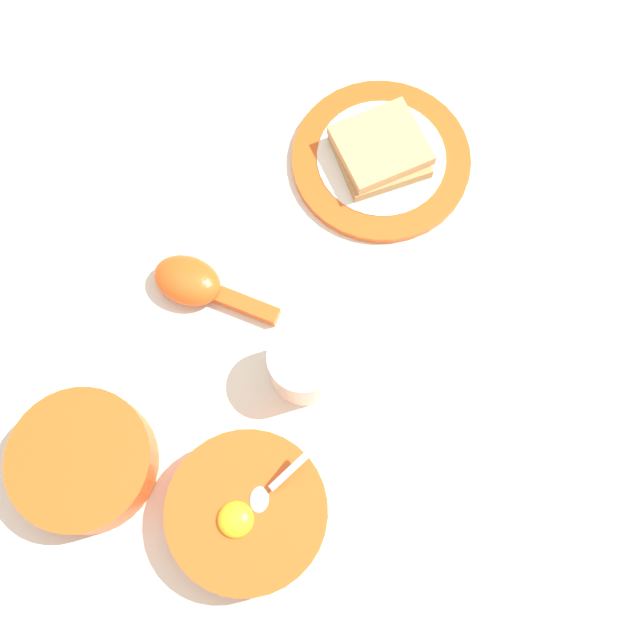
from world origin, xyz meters
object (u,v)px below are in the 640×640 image
toast_plate (381,159)px  drinking_cup (304,365)px  toast_sandwich (380,150)px  soup_spoon (195,283)px  congee_bowl (83,461)px  egg_bowl (247,512)px

toast_plate → drinking_cup: size_ratio=2.89×
toast_plate → toast_sandwich: bearing=-98.3°
toast_sandwich → soup_spoon: 0.27m
congee_bowl → drinking_cup: size_ratio=1.98×
toast_plate → soup_spoon: size_ratio=1.40×
egg_bowl → soup_spoon: (-0.24, -0.09, -0.01)m
toast_plate → drinking_cup: (0.27, -0.07, 0.03)m
egg_bowl → drinking_cup: bearing=163.6°
toast_sandwich → congee_bowl: (0.38, -0.29, -0.00)m
egg_bowl → congee_bowl: bearing=-102.5°
drinking_cup → toast_sandwich: bearing=165.6°
soup_spoon → drinking_cup: (0.09, 0.13, 0.02)m
toast_sandwich → congee_bowl: congee_bowl is taller
soup_spoon → egg_bowl: bearing=19.2°
egg_bowl → congee_bowl: 0.18m
toast_sandwich → toast_plate: bearing=81.7°
toast_sandwich → drinking_cup: (0.27, -0.07, 0.01)m
soup_spoon → drinking_cup: 0.16m
egg_bowl → soup_spoon: egg_bowl is taller
toast_plate → drinking_cup: 0.28m
egg_bowl → toast_plate: (-0.42, 0.12, -0.02)m
soup_spoon → toast_sandwich: bearing=131.8°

